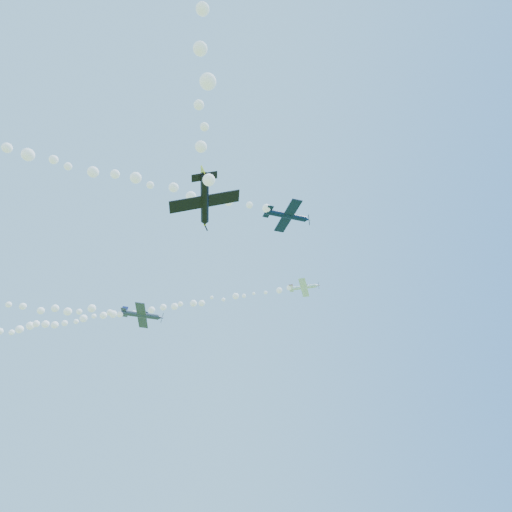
{
  "coord_description": "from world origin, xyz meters",
  "views": [
    {
      "loc": [
        -4.07,
        -55.78,
        2.0
      ],
      "look_at": [
        3.2,
        -5.88,
        46.73
      ],
      "focal_mm": 30.0,
      "sensor_mm": 36.0,
      "label": 1
    }
  ],
  "objects": [
    {
      "name": "plane_white",
      "position": [
        15.5,
        11.13,
        54.77
      ],
      "size": [
        6.28,
        6.64,
        2.03
      ],
      "rotation": [
        0.04,
        0.02,
        -0.38
      ],
      "color": "white"
    },
    {
      "name": "smoke_trail_white",
      "position": [
        -25.89,
        27.44,
        54.47
      ],
      "size": [
        79.41,
        32.7,
        2.75
      ],
      "primitive_type": null,
      "color": "white"
    },
    {
      "name": "plane_navy",
      "position": [
        7.03,
        -12.63,
        49.48
      ],
      "size": [
        7.53,
        7.95,
        2.02
      ],
      "rotation": [
        0.12,
        -0.06,
        0.16
      ],
      "color": "#0C1936"
    },
    {
      "name": "plane_grey",
      "position": [
        -13.96,
        4.09,
        40.55
      ],
      "size": [
        6.96,
        7.29,
        2.66
      ],
      "rotation": [
        0.01,
        0.08,
        -0.03
      ],
      "color": "#343A4C"
    },
    {
      "name": "plane_black",
      "position": [
        -5.14,
        -25.2,
        36.62
      ],
      "size": [
        7.32,
        7.42,
        2.99
      ],
      "rotation": [
        -0.37,
        0.05,
        1.51
      ],
      "color": "black"
    }
  ]
}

